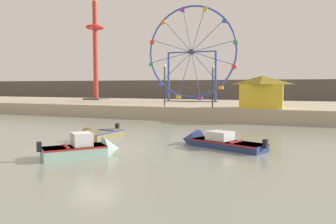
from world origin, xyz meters
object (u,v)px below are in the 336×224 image
at_px(carnival_booth_yellow_awning, 262,91).
at_px(promenade_lamp_near, 213,80).
at_px(motorboat_navy_blue, 213,141).
at_px(motorboat_olive_wood, 96,136).
at_px(drop_tower_red_tower, 95,50).
at_px(motorboat_seafoam, 86,149).
at_px(promenade_lamp_far, 165,79).
at_px(ferris_wheel_blue_frame, 192,54).

distance_m(carnival_booth_yellow_awning, promenade_lamp_near, 4.69).
distance_m(motorboat_navy_blue, motorboat_olive_wood, 7.32).
bearing_deg(promenade_lamp_near, drop_tower_red_tower, 150.35).
bearing_deg(promenade_lamp_near, motorboat_seafoam, -94.45).
bearing_deg(motorboat_seafoam, carnival_booth_yellow_awning, 24.28).
height_order(motorboat_olive_wood, drop_tower_red_tower, drop_tower_red_tower).
relative_size(motorboat_olive_wood, promenade_lamp_far, 0.99).
bearing_deg(motorboat_navy_blue, ferris_wheel_blue_frame, -48.10).
relative_size(ferris_wheel_blue_frame, carnival_booth_yellow_awning, 2.91).
bearing_deg(carnival_booth_yellow_awning, promenade_lamp_near, -163.46).
bearing_deg(promenade_lamp_far, motorboat_olive_wood, -85.10).
distance_m(motorboat_navy_blue, promenade_lamp_far, 16.47).
xyz_separation_m(drop_tower_red_tower, promenade_lamp_near, (20.80, -11.84, -4.78)).
bearing_deg(motorboat_olive_wood, motorboat_navy_blue, 96.57).
distance_m(motorboat_navy_blue, drop_tower_red_tower, 35.82).
distance_m(ferris_wheel_blue_frame, promenade_lamp_near, 13.58).
bearing_deg(promenade_lamp_near, ferris_wheel_blue_frame, 116.76).
bearing_deg(motorboat_seafoam, promenade_lamp_far, 51.74).
distance_m(motorboat_navy_blue, carnival_booth_yellow_awning, 14.88).
height_order(motorboat_navy_blue, motorboat_olive_wood, motorboat_navy_blue).
relative_size(motorboat_navy_blue, ferris_wheel_blue_frame, 0.43).
relative_size(carnival_booth_yellow_awning, promenade_lamp_near, 1.07).
distance_m(drop_tower_red_tower, promenade_lamp_near, 24.41).
height_order(carnival_booth_yellow_awning, promenade_lamp_far, promenade_lamp_far).
bearing_deg(motorboat_navy_blue, promenade_lamp_near, -54.03).
bearing_deg(ferris_wheel_blue_frame, motorboat_olive_wood, -85.44).
relative_size(motorboat_olive_wood, carnival_booth_yellow_awning, 0.97).
bearing_deg(ferris_wheel_blue_frame, motorboat_navy_blue, -69.41).
bearing_deg(promenade_lamp_far, promenade_lamp_near, -4.98).
relative_size(motorboat_olive_wood, drop_tower_red_tower, 0.28).
height_order(ferris_wheel_blue_frame, promenade_lamp_far, ferris_wheel_blue_frame).
bearing_deg(motorboat_olive_wood, carnival_booth_yellow_awning, 154.45).
xyz_separation_m(motorboat_navy_blue, motorboat_olive_wood, (-7.31, -0.46, -0.02)).
height_order(motorboat_navy_blue, motorboat_seafoam, motorboat_seafoam).
relative_size(ferris_wheel_blue_frame, drop_tower_red_tower, 0.83).
height_order(motorboat_seafoam, ferris_wheel_blue_frame, ferris_wheel_blue_frame).
relative_size(motorboat_navy_blue, promenade_lamp_near, 1.34).
height_order(motorboat_seafoam, promenade_lamp_near, promenade_lamp_near).
xyz_separation_m(ferris_wheel_blue_frame, promenade_lamp_near, (5.89, -11.68, -3.67)).
xyz_separation_m(ferris_wheel_blue_frame, drop_tower_red_tower, (-14.92, 0.16, 1.11)).
relative_size(ferris_wheel_blue_frame, promenade_lamp_near, 3.12).
bearing_deg(carnival_booth_yellow_awning, motorboat_seafoam, -108.56).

